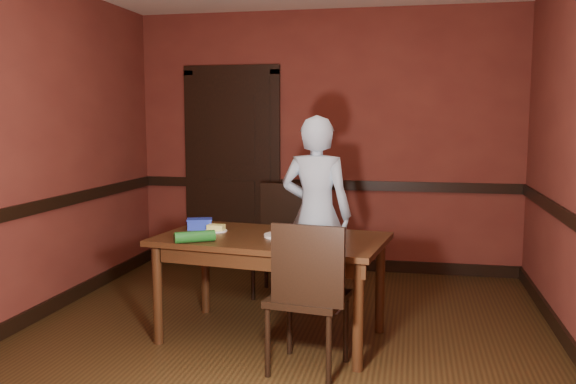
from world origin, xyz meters
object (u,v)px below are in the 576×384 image
at_px(dining_table, 272,287).
at_px(chair_far, 281,241).
at_px(person, 316,214).
at_px(sauce_jar, 304,236).
at_px(sandwich_plate, 282,234).
at_px(food_tub, 200,224).
at_px(cheese_saucer, 216,229).
at_px(chair_near, 308,295).

height_order(dining_table, chair_far, chair_far).
distance_m(chair_far, person, 0.61).
xyz_separation_m(person, sauce_jar, (0.05, -0.87, -0.01)).
xyz_separation_m(sandwich_plate, food_tub, (-0.68, 0.17, 0.02)).
distance_m(chair_far, food_tub, 1.04).
bearing_deg(chair_far, cheese_saucer, -103.76).
distance_m(dining_table, person, 0.85).
bearing_deg(dining_table, cheese_saucer, 174.00).
xyz_separation_m(chair_far, chair_near, (0.52, -1.57, -0.01)).
height_order(chair_near, food_tub, chair_near).
height_order(cheese_saucer, food_tub, food_tub).
height_order(dining_table, chair_near, chair_near).
xyz_separation_m(dining_table, food_tub, (-0.61, 0.17, 0.42)).
relative_size(sauce_jar, food_tub, 0.43).
xyz_separation_m(chair_near, cheese_saucer, (-0.81, 0.61, 0.29)).
bearing_deg(chair_far, food_tub, -113.30).
distance_m(chair_near, cheese_saucer, 1.05).
bearing_deg(person, dining_table, 79.05).
relative_size(person, food_tub, 7.34).
distance_m(chair_near, sauce_jar, 0.46).
height_order(sauce_jar, cheese_saucer, sauce_jar).
xyz_separation_m(chair_near, sandwich_plate, (-0.28, 0.51, 0.29)).
xyz_separation_m(chair_far, cheese_saucer, (-0.29, -0.96, 0.28)).
relative_size(dining_table, food_tub, 7.28).
bearing_deg(chair_near, dining_table, -46.14).
bearing_deg(sauce_jar, person, 93.52).
bearing_deg(sauce_jar, cheese_saucer, 158.65).
xyz_separation_m(chair_near, food_tub, (-0.96, 0.67, 0.31)).
distance_m(chair_far, cheese_saucer, 1.04).
relative_size(dining_table, cheese_saucer, 9.77).
height_order(dining_table, cheese_saucer, cheese_saucer).
bearing_deg(person, chair_near, 102.68).
distance_m(dining_table, cheese_saucer, 0.61).
bearing_deg(chair_near, person, -74.68).
relative_size(chair_near, person, 0.60).
height_order(chair_far, sauce_jar, chair_far).
xyz_separation_m(dining_table, cheese_saucer, (-0.45, 0.11, 0.40)).
xyz_separation_m(chair_near, sauce_jar, (-0.09, 0.33, 0.31)).
bearing_deg(cheese_saucer, chair_near, -37.08).
xyz_separation_m(cheese_saucer, food_tub, (-0.15, 0.06, 0.02)).
bearing_deg(sandwich_plate, chair_near, -61.50).
xyz_separation_m(sauce_jar, food_tub, (-0.87, 0.35, -0.01)).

